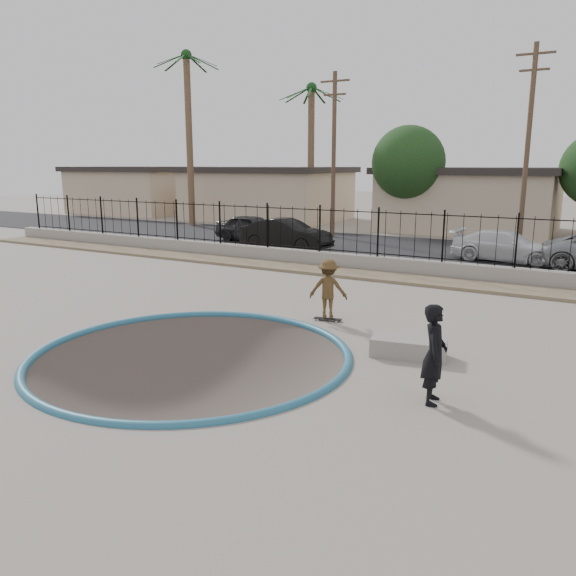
{
  "coord_description": "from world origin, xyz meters",
  "views": [
    {
      "loc": [
        7.59,
        -10.1,
        4.09
      ],
      "look_at": [
        0.72,
        2.0,
        1.02
      ],
      "focal_mm": 35.0,
      "sensor_mm": 36.0,
      "label": 1
    }
  ],
  "objects_px": {
    "car_c": "(506,246)",
    "concrete_ledge": "(409,348)",
    "skater": "(328,292)",
    "videographer": "(434,354)",
    "skateboard": "(328,319)",
    "car_a": "(253,228)",
    "car_b": "(286,234)"
  },
  "relations": [
    {
      "from": "videographer",
      "to": "skateboard",
      "type": "bearing_deg",
      "value": 33.26
    },
    {
      "from": "videographer",
      "to": "concrete_ledge",
      "type": "distance_m",
      "value": 2.51
    },
    {
      "from": "skater",
      "to": "car_b",
      "type": "relative_size",
      "value": 0.35
    },
    {
      "from": "car_b",
      "to": "car_c",
      "type": "bearing_deg",
      "value": -79.9
    },
    {
      "from": "skateboard",
      "to": "videographer",
      "type": "relative_size",
      "value": 0.44
    },
    {
      "from": "skater",
      "to": "videographer",
      "type": "bearing_deg",
      "value": 117.38
    },
    {
      "from": "concrete_ledge",
      "to": "car_c",
      "type": "height_order",
      "value": "car_c"
    },
    {
      "from": "skater",
      "to": "videographer",
      "type": "relative_size",
      "value": 0.88
    },
    {
      "from": "car_a",
      "to": "car_b",
      "type": "xyz_separation_m",
      "value": [
        2.97,
        -1.58,
        0.02
      ]
    },
    {
      "from": "car_c",
      "to": "car_b",
      "type": "bearing_deg",
      "value": 104.53
    },
    {
      "from": "concrete_ledge",
      "to": "car_c",
      "type": "xyz_separation_m",
      "value": [
        -0.13,
        13.7,
        0.49
      ]
    },
    {
      "from": "videographer",
      "to": "car_a",
      "type": "bearing_deg",
      "value": 29.72
    },
    {
      "from": "car_a",
      "to": "car_c",
      "type": "xyz_separation_m",
      "value": [
        12.84,
        0.0,
        -0.06
      ]
    },
    {
      "from": "skateboard",
      "to": "car_a",
      "type": "xyz_separation_m",
      "value": [
        -10.2,
        12.0,
        0.7
      ]
    },
    {
      "from": "concrete_ledge",
      "to": "car_b",
      "type": "relative_size",
      "value": 0.36
    },
    {
      "from": "skater",
      "to": "car_a",
      "type": "xyz_separation_m",
      "value": [
        -10.2,
        12.0,
        -0.03
      ]
    },
    {
      "from": "concrete_ledge",
      "to": "car_a",
      "type": "xyz_separation_m",
      "value": [
        -12.96,
        13.7,
        0.55
      ]
    },
    {
      "from": "car_c",
      "to": "skater",
      "type": "bearing_deg",
      "value": 173.05
    },
    {
      "from": "car_a",
      "to": "car_b",
      "type": "height_order",
      "value": "car_b"
    },
    {
      "from": "car_b",
      "to": "concrete_ledge",
      "type": "bearing_deg",
      "value": -139.5
    },
    {
      "from": "concrete_ledge",
      "to": "skateboard",
      "type": "bearing_deg",
      "value": 148.32
    },
    {
      "from": "skateboard",
      "to": "videographer",
      "type": "xyz_separation_m",
      "value": [
        3.87,
        -3.85,
        0.83
      ]
    },
    {
      "from": "videographer",
      "to": "concrete_ledge",
      "type": "bearing_deg",
      "value": 15.45
    },
    {
      "from": "car_c",
      "to": "concrete_ledge",
      "type": "bearing_deg",
      "value": -174.04
    },
    {
      "from": "skateboard",
      "to": "car_c",
      "type": "distance_m",
      "value": 12.3
    },
    {
      "from": "skateboard",
      "to": "car_b",
      "type": "bearing_deg",
      "value": 113.51
    },
    {
      "from": "videographer",
      "to": "car_b",
      "type": "bearing_deg",
      "value": 26.01
    },
    {
      "from": "videographer",
      "to": "car_a",
      "type": "relative_size",
      "value": 0.42
    },
    {
      "from": "car_a",
      "to": "concrete_ledge",
      "type": "bearing_deg",
      "value": -132.63
    },
    {
      "from": "car_a",
      "to": "skater",
      "type": "bearing_deg",
      "value": -135.66
    },
    {
      "from": "skateboard",
      "to": "car_a",
      "type": "height_order",
      "value": "car_a"
    },
    {
      "from": "car_a",
      "to": "car_c",
      "type": "height_order",
      "value": "car_a"
    }
  ]
}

